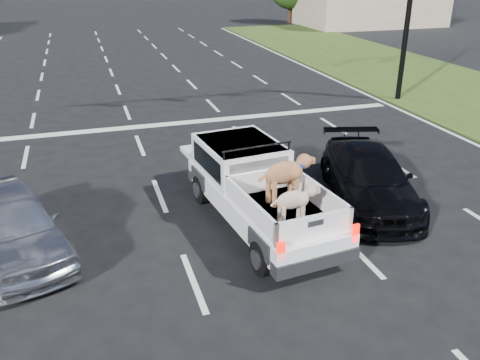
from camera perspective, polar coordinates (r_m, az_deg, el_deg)
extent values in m
plane|color=black|center=(10.27, 4.48, -9.69)|extent=(160.00, 160.00, 0.00)
cube|color=silver|center=(15.13, -23.43, -0.19)|extent=(0.12, 60.00, 0.01)
cube|color=silver|center=(15.09, -10.23, 1.41)|extent=(0.12, 60.00, 0.01)
cube|color=silver|center=(15.84, 2.39, 2.88)|extent=(0.12, 60.00, 0.01)
cube|color=silver|center=(17.28, 13.42, 4.04)|extent=(0.12, 60.00, 0.01)
cube|color=silver|center=(19.29, 22.60, 4.90)|extent=(0.15, 60.00, 0.01)
cube|color=silver|center=(19.07, -6.69, 6.39)|extent=(17.00, 0.45, 0.01)
cylinder|color=black|center=(22.59, 18.37, 17.18)|extent=(0.22, 0.22, 7.00)
cube|color=#C6B397|center=(49.11, 14.40, 18.58)|extent=(12.00, 7.00, 3.60)
cylinder|color=#332114|center=(50.01, 5.63, 18.41)|extent=(0.44, 0.44, 2.16)
cylinder|color=#332114|center=(53.61, 13.96, 18.22)|extent=(0.44, 0.44, 2.16)
cylinder|color=#332114|center=(56.91, 19.43, 17.90)|extent=(0.44, 0.44, 2.16)
cylinder|color=black|center=(9.86, 2.58, -8.75)|extent=(0.34, 0.73, 0.71)
cylinder|color=black|center=(10.58, 10.52, -6.72)|extent=(0.34, 0.73, 0.71)
cylinder|color=black|center=(12.65, -4.28, -1.05)|extent=(0.34, 0.73, 0.71)
cylinder|color=black|center=(13.22, 2.32, 0.13)|extent=(0.34, 0.73, 0.71)
cube|color=white|center=(11.42, 2.35, -2.41)|extent=(2.29, 5.08, 0.48)
cube|color=white|center=(12.13, 0.01, 2.53)|extent=(1.93, 2.31, 0.80)
cube|color=black|center=(11.23, 2.17, 0.87)|extent=(1.43, 0.18, 0.58)
cylinder|color=black|center=(11.13, 1.93, 3.75)|extent=(1.67, 0.23, 0.05)
cube|color=black|center=(10.47, 4.98, -3.77)|extent=(1.90, 2.53, 0.06)
cube|color=white|center=(10.02, 1.06, -3.25)|extent=(0.33, 2.36, 0.48)
cube|color=white|center=(10.71, 8.75, -1.67)|extent=(0.33, 2.36, 0.48)
cube|color=white|center=(9.47, 8.34, -5.23)|extent=(1.65, 0.25, 0.48)
cube|color=#F41205|center=(9.08, 4.62, -7.97)|extent=(0.15, 0.07, 0.37)
cube|color=#F41205|center=(9.84, 12.80, -5.85)|extent=(0.15, 0.07, 0.37)
cube|color=black|center=(9.71, 8.52, -8.93)|extent=(1.80, 0.47, 0.28)
imported|color=#B0B2B8|center=(11.27, -24.17, -4.60)|extent=(2.80, 4.36, 1.38)
imported|color=black|center=(12.94, 14.27, 0.26)|extent=(2.96, 4.81, 1.30)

